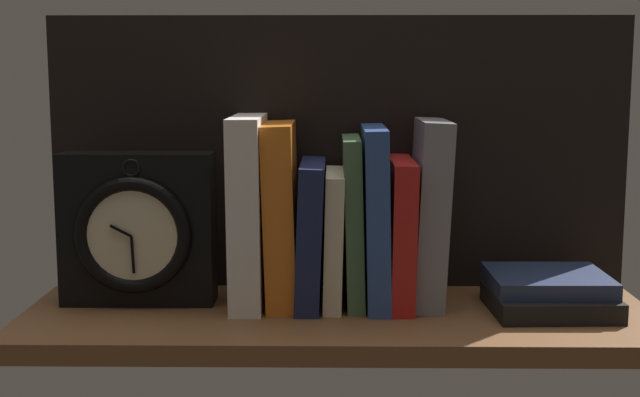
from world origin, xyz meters
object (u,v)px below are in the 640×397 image
at_px(book_green_romantic, 353,221).
at_px(book_red_requiem, 400,232).
at_px(framed_clock, 137,230).
at_px(book_stack_side, 548,292).
at_px(book_navy_bierce, 310,233).
at_px(book_orange_pandolfini, 281,214).
at_px(book_white_catcher, 249,210).
at_px(book_blue_modern, 375,216).
at_px(book_cream_twain, 333,237).
at_px(book_gray_chess, 429,212).

height_order(book_green_romantic, book_red_requiem, book_green_romantic).
relative_size(framed_clock, book_stack_side, 1.27).
bearing_deg(book_navy_bierce, framed_clock, -176.71).
bearing_deg(book_red_requiem, framed_clock, -177.84).
xyz_separation_m(book_red_requiem, book_stack_side, (0.19, -0.04, -0.07)).
distance_m(book_orange_pandolfini, book_navy_bierce, 0.05).
relative_size(book_green_romantic, book_stack_side, 1.39).
relative_size(book_white_catcher, book_stack_side, 1.57).
xyz_separation_m(book_blue_modern, book_red_requiem, (0.03, 0.00, -0.02)).
xyz_separation_m(book_orange_pandolfini, framed_clock, (-0.19, -0.01, -0.02)).
relative_size(book_orange_pandolfini, book_red_requiem, 1.25).
bearing_deg(book_red_requiem, book_orange_pandolfini, 180.00).
bearing_deg(book_green_romantic, book_orange_pandolfini, 180.00).
xyz_separation_m(book_navy_bierce, book_green_romantic, (0.06, 0.00, 0.02)).
bearing_deg(book_stack_side, book_cream_twain, 172.40).
xyz_separation_m(book_cream_twain, book_stack_side, (0.27, -0.04, -0.06)).
distance_m(book_white_catcher, book_navy_bierce, 0.09).
distance_m(book_blue_modern, book_stack_side, 0.24).
height_order(book_orange_pandolfini, book_navy_bierce, book_orange_pandolfini).
distance_m(book_blue_modern, book_red_requiem, 0.04).
relative_size(book_white_catcher, book_red_requiem, 1.30).
height_order(book_white_catcher, book_green_romantic, book_white_catcher).
relative_size(book_cream_twain, book_blue_modern, 0.75).
bearing_deg(book_orange_pandolfini, book_green_romantic, 0.00).
bearing_deg(book_navy_bierce, book_red_requiem, 0.00).
height_order(book_blue_modern, book_gray_chess, book_gray_chess).
xyz_separation_m(book_white_catcher, book_gray_chess, (0.24, 0.00, -0.00)).
height_order(book_green_romantic, book_stack_side, book_green_romantic).
bearing_deg(book_blue_modern, book_orange_pandolfini, 180.00).
bearing_deg(book_gray_chess, book_white_catcher, 180.00).
distance_m(book_cream_twain, framed_clock, 0.26).
relative_size(book_orange_pandolfini, book_cream_twain, 1.36).
distance_m(book_green_romantic, book_stack_side, 0.27).
height_order(book_orange_pandolfini, book_green_romantic, book_orange_pandolfini).
bearing_deg(book_navy_bierce, book_green_romantic, 0.00).
relative_size(book_cream_twain, book_stack_side, 1.11).
distance_m(book_orange_pandolfini, framed_clock, 0.19).
xyz_separation_m(book_green_romantic, framed_clock, (-0.28, -0.01, -0.01)).
distance_m(book_white_catcher, book_green_romantic, 0.14).
relative_size(book_orange_pandolfini, book_stack_side, 1.51).
bearing_deg(book_stack_side, book_red_requiem, 168.92).
relative_size(book_cream_twain, framed_clock, 0.87).
height_order(book_orange_pandolfini, framed_clock, book_orange_pandolfini).
height_order(book_cream_twain, book_green_romantic, book_green_romantic).
relative_size(book_white_catcher, book_gray_chess, 1.02).
bearing_deg(book_red_requiem, book_navy_bierce, 180.00).
xyz_separation_m(book_green_romantic, book_stack_side, (0.25, -0.04, -0.09)).
bearing_deg(book_cream_twain, book_blue_modern, -0.00).
relative_size(book_red_requiem, framed_clock, 0.95).
bearing_deg(book_gray_chess, book_orange_pandolfini, 180.00).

